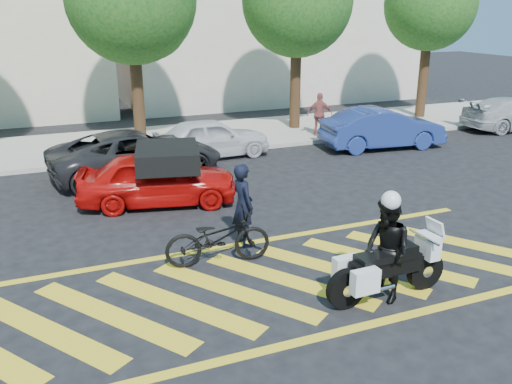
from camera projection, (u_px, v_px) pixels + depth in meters
name	position (u px, v px, depth m)	size (l,w,h in m)	color
ground	(264.00, 285.00, 10.16)	(90.00, 90.00, 0.00)	black
sidewalk	(141.00, 142.00, 20.66)	(60.00, 5.00, 0.15)	#9E998E
crosswalk	(262.00, 285.00, 10.15)	(12.33, 4.00, 0.01)	gold
tree_center	(135.00, 3.00, 19.14)	(4.60, 4.60, 7.56)	black
tree_right	(299.00, 5.00, 21.49)	(4.40, 4.40, 7.41)	black
tree_far_right	(431.00, 8.00, 23.85)	(4.00, 4.00, 7.10)	black
officer_bike	(243.00, 205.00, 11.62)	(0.67, 0.44, 1.84)	black
bicycle	(218.00, 238.00, 10.86)	(0.74, 2.14, 1.12)	black
police_motorcycle	(386.00, 268.00, 9.53)	(2.44, 0.78, 1.08)	black
officer_moto	(387.00, 250.00, 9.41)	(0.91, 0.71, 1.87)	black
red_convertible	(157.00, 179.00, 14.16)	(1.66, 4.11, 1.40)	#B40A08
parked_mid_left	(137.00, 154.00, 16.45)	(2.40, 5.20, 1.45)	black
parked_mid_right	(211.00, 138.00, 18.70)	(1.62, 4.03, 1.37)	silver
parked_right	(382.00, 128.00, 19.90)	(1.58, 4.53, 1.49)	navy
pedestrian_right	(320.00, 114.00, 21.21)	(0.98, 0.41, 1.67)	#A05148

